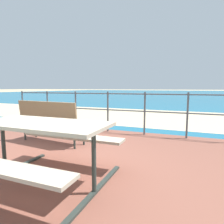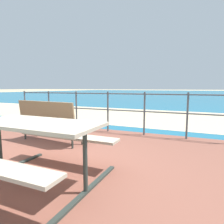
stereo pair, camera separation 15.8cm
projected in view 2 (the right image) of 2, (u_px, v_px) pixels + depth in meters
name	position (u px, v px, depth m)	size (l,w,h in m)	color
ground_plane	(45.00, 166.00, 3.07)	(240.00, 240.00, 0.00)	tan
patio_paving	(45.00, 164.00, 3.06)	(6.40, 5.20, 0.06)	brown
sea_water	(185.00, 94.00, 39.51)	(90.00, 90.00, 0.01)	#196B8E
beach_strip	(141.00, 116.00, 8.41)	(54.00, 4.90, 0.01)	beige
picnic_table	(37.00, 137.00, 2.36)	(1.60, 1.49, 0.75)	#BCAD93
park_bench	(49.00, 118.00, 4.08)	(1.59, 0.58, 0.89)	#8C704C
railing_fence	(108.00, 107.00, 5.14)	(5.94, 0.04, 1.06)	#4C5156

